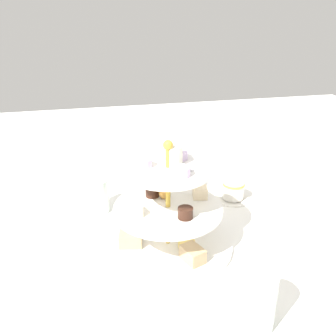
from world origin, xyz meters
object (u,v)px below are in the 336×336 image
water_glass_tall_right (255,299)px  tiered_serving_stand (168,216)px  teacup_with_saucer (233,191)px  water_glass_short_left (181,179)px  water_glass_mid_back (97,195)px  butter_knife_right (306,238)px  butter_knife_left (30,318)px

water_glass_tall_right → tiered_serving_stand: bearing=109.4°
tiered_serving_stand → water_glass_tall_right: (0.09, -0.24, -0.02)m
tiered_serving_stand → teacup_with_saucer: tiered_serving_stand is taller
tiered_serving_stand → teacup_with_saucer: bearing=38.4°
water_glass_short_left → water_glass_mid_back: size_ratio=0.89×
teacup_with_saucer → water_glass_short_left: bearing=148.9°
water_glass_mid_back → butter_knife_right: bearing=-27.0°
butter_knife_left → water_glass_mid_back: water_glass_mid_back is taller
teacup_with_saucer → water_glass_tall_right: bearing=-107.1°
teacup_with_saucer → water_glass_mid_back: (-0.35, 0.02, 0.02)m
water_glass_short_left → water_glass_tall_right: bearing=-90.5°
water_glass_short_left → water_glass_mid_back: bearing=-166.4°
water_glass_tall_right → butter_knife_left: water_glass_tall_right is taller
water_glass_tall_right → teacup_with_saucer: water_glass_tall_right is taller
teacup_with_saucer → tiered_serving_stand: bearing=-141.6°
teacup_with_saucer → butter_knife_left: teacup_with_saucer is taller
water_glass_short_left → butter_knife_right: water_glass_short_left is taller
water_glass_tall_right → water_glass_short_left: bearing=89.5°
water_glass_tall_right → water_glass_short_left: water_glass_tall_right is taller
teacup_with_saucer → water_glass_mid_back: bearing=177.1°
tiered_serving_stand → water_glass_mid_back: size_ratio=3.18×
water_glass_tall_right → teacup_with_saucer: 0.43m
water_glass_tall_right → butter_knife_right: (0.22, 0.20, -0.05)m
tiered_serving_stand → teacup_with_saucer: 0.28m
water_glass_tall_right → butter_knife_right: water_glass_tall_right is taller
water_glass_mid_back → butter_knife_left: bearing=-111.0°
water_glass_short_left → water_glass_mid_back: water_glass_mid_back is taller
water_glass_tall_right → water_glass_mid_back: size_ratio=1.27×
butter_knife_left → butter_knife_right: 0.59m
tiered_serving_stand → teacup_with_saucer: size_ratio=3.06×
water_glass_tall_right → butter_knife_left: 0.37m
water_glass_tall_right → water_glass_short_left: size_ratio=1.44×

